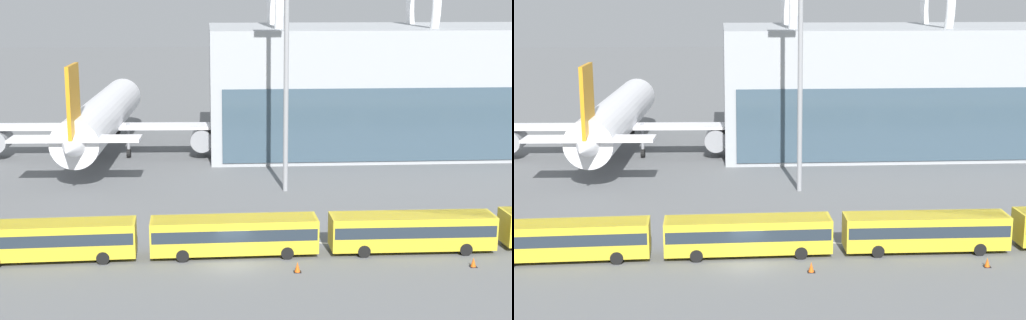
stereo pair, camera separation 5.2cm
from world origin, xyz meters
TOP-DOWN VIEW (x-y plane):
  - ground_plane at (0.00, 0.00)m, footprint 440.00×440.00m
  - airliner_at_gate_far at (-14.90, 39.89)m, footprint 44.52×43.41m
  - airliner_parked_remote at (34.03, 56.81)m, footprint 33.88×30.77m
  - shuttle_bus_1 at (-14.00, 1.82)m, footprint 13.11×3.27m
  - shuttle_bus_2 at (0.13, 2.14)m, footprint 13.07×3.05m
  - shuttle_bus_3 at (14.26, 2.21)m, footprint 13.04×2.93m
  - lane_stripe_1 at (11.11, 3.69)m, footprint 10.38×2.95m
  - lane_stripe_3 at (1.17, 7.52)m, footprint 10.65×3.10m
  - traffic_cone_1 at (4.67, -1.91)m, footprint 0.57×0.57m
  - traffic_cone_2 at (18.03, -1.65)m, footprint 0.53×0.53m

SIDE VIEW (x-z plane):
  - ground_plane at x=0.00m, z-range 0.00..0.00m
  - lane_stripe_1 at x=11.11m, z-range 0.00..0.01m
  - lane_stripe_3 at x=1.17m, z-range 0.00..0.01m
  - traffic_cone_2 at x=18.03m, z-range -0.01..0.72m
  - traffic_cone_1 at x=4.67m, z-range -0.01..0.76m
  - shuttle_bus_1 at x=-14.00m, z-range 0.28..3.30m
  - shuttle_bus_2 at x=0.13m, z-range 0.28..3.30m
  - shuttle_bus_3 at x=14.26m, z-range 0.28..3.30m
  - airliner_at_gate_far at x=-14.90m, z-range -1.75..11.22m
  - airliner_parked_remote at x=34.03m, z-range -2.54..12.17m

